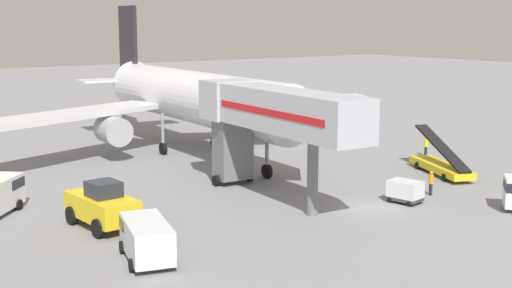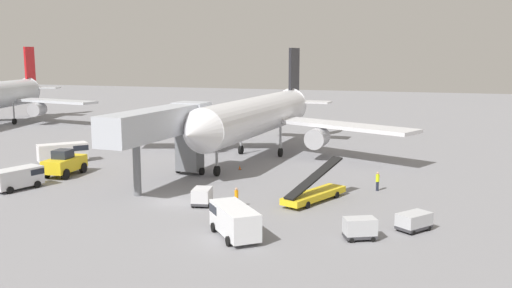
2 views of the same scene
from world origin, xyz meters
The scene contains 10 objects.
ground_plane centered at (0.00, 0.00, 0.00)m, with size 300.00×300.00×0.00m, color gray.
airplane_at_gate centered at (0.63, 23.32, 5.09)m, with size 39.29×37.74×13.52m.
jet_bridge centered at (-3.55, 5.98, 5.72)m, with size 4.36×16.33×7.65m.
pushback_tug centered at (-15.49, 6.21, 1.30)m, with size 2.93×5.35×2.80m.
belt_loader_truck centered at (11.80, 3.87, 0.79)m, with size 4.56×7.58×3.44m.
service_van_mid_left centered at (-15.95, -0.22, 1.16)m, with size 3.20×5.01×2.01m.
baggage_cart_rear_right centered at (3.02, -0.33, 0.83)m, with size 1.80×2.31×1.49m.
ground_crew_worker_foreground centered at (16.64, 9.52, 0.96)m, with size 0.46×0.46×1.81m.
ground_crew_worker_midground centered at (6.00, 0.00, 0.91)m, with size 0.40×0.40×1.71m.
safety_cone_alpha centered at (1.12, 14.67, 0.24)m, with size 0.32×0.32×0.49m.
Camera 1 is at (-30.93, -30.44, 11.89)m, focal length 48.26 mm.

